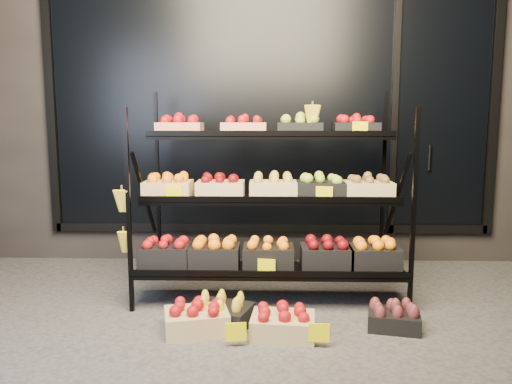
{
  "coord_description": "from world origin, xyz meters",
  "views": [
    {
      "loc": [
        -0.01,
        -3.35,
        1.4
      ],
      "look_at": [
        -0.11,
        0.55,
        0.85
      ],
      "focal_mm": 35.0,
      "sensor_mm": 36.0,
      "label": 1
    }
  ],
  "objects_px": {
    "display_rack": "(268,199)",
    "floor_crate_midright": "(283,322)",
    "floor_crate_midleft": "(221,312)",
    "floor_crate_left": "(197,317)"
  },
  "relations": [
    {
      "from": "floor_crate_left",
      "to": "floor_crate_midright",
      "type": "bearing_deg",
      "value": -19.55
    },
    {
      "from": "floor_crate_midleft",
      "to": "floor_crate_midright",
      "type": "height_order",
      "value": "floor_crate_midright"
    },
    {
      "from": "floor_crate_midleft",
      "to": "floor_crate_midright",
      "type": "relative_size",
      "value": 1.1
    },
    {
      "from": "display_rack",
      "to": "floor_crate_midright",
      "type": "bearing_deg",
      "value": -83.17
    },
    {
      "from": "display_rack",
      "to": "floor_crate_left",
      "type": "xyz_separation_m",
      "value": [
        -0.48,
        -0.77,
        -0.69
      ]
    },
    {
      "from": "floor_crate_midright",
      "to": "floor_crate_left",
      "type": "bearing_deg",
      "value": 179.03
    },
    {
      "from": "display_rack",
      "to": "floor_crate_midleft",
      "type": "bearing_deg",
      "value": -116.22
    },
    {
      "from": "floor_crate_midleft",
      "to": "floor_crate_midright",
      "type": "xyz_separation_m",
      "value": [
        0.42,
        -0.18,
        0.0
      ]
    },
    {
      "from": "display_rack",
      "to": "floor_crate_left",
      "type": "bearing_deg",
      "value": -121.84
    },
    {
      "from": "display_rack",
      "to": "floor_crate_midleft",
      "type": "distance_m",
      "value": 1.01
    }
  ]
}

